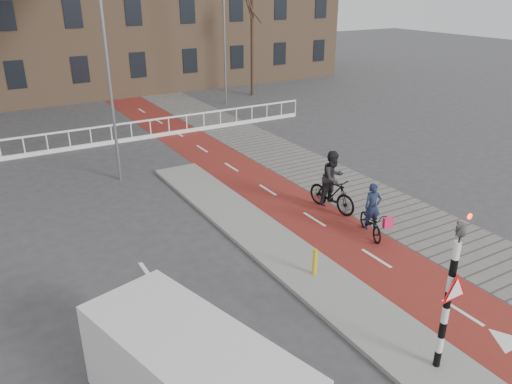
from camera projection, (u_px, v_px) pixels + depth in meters
ground at (387, 310)px, 12.20m from camera, size 120.00×120.00×0.00m
bike_lane at (243, 174)px, 20.84m from camera, size 2.50×60.00×0.01m
sidewalk at (298, 163)px, 22.15m from camera, size 3.00×60.00×0.01m
curb_island at (275, 246)px, 15.02m from camera, size 1.80×16.00×0.12m
traffic_signal at (451, 289)px, 9.54m from camera, size 0.80×0.80×3.68m
bollard at (315, 262)px, 13.35m from camera, size 0.12×0.12×0.75m
cyclist_near at (372, 219)px, 15.59m from camera, size 1.11×1.73×1.74m
cyclist_far at (332, 186)px, 17.21m from camera, size 1.05×2.11×2.17m
van at (194, 383)px, 8.62m from camera, size 2.91×4.79×1.93m
railing at (48, 147)px, 23.24m from camera, size 28.00×0.10×0.99m
tree_right at (252, 44)px, 34.17m from camera, size 0.24×0.24×6.98m
streetlight_near at (108, 71)px, 18.60m from camera, size 0.12×0.12×8.71m
streetlight_right at (225, 36)px, 31.14m from camera, size 0.12×0.12×8.62m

